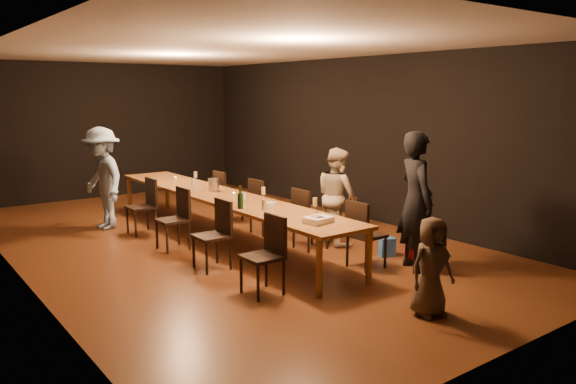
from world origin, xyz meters
TOP-DOWN VIEW (x-y plane):
  - ground at (0.00, 0.00)m, footprint 10.00×10.00m
  - room_shell at (0.00, 0.00)m, footprint 6.04×10.04m
  - table at (0.00, 0.00)m, footprint 0.90×6.00m
  - chair_right_0 at (0.85, -2.40)m, footprint 0.42×0.42m
  - chair_right_1 at (0.85, -1.20)m, footprint 0.42×0.42m
  - chair_right_2 at (0.85, 0.00)m, footprint 0.42×0.42m
  - chair_right_3 at (0.85, 1.20)m, footprint 0.42×0.42m
  - chair_left_0 at (-0.85, -2.40)m, footprint 0.42×0.42m
  - chair_left_1 at (-0.85, -1.20)m, footprint 0.42×0.42m
  - chair_left_2 at (-0.85, 0.00)m, footprint 0.42×0.42m
  - chair_left_3 at (-0.85, 1.20)m, footprint 0.42×0.42m
  - woman_birthday at (1.32, -2.83)m, footprint 0.67×0.79m
  - woman_tan at (1.38, -1.21)m, footprint 0.70×0.83m
  - man_blue at (-1.22, 1.94)m, footprint 0.73×1.18m
  - child at (0.22, -4.00)m, footprint 0.58×0.43m
  - gift_bag_red at (1.49, -2.67)m, footprint 0.24×0.19m
  - gift_bag_blue at (1.47, -2.20)m, footprint 0.26×0.22m
  - birthday_cake at (-0.02, -2.43)m, footprint 0.36×0.31m
  - plate_stack at (-0.06, -1.41)m, footprint 0.22×0.22m
  - champagne_bottle at (-0.33, -1.11)m, footprint 0.08×0.08m
  - ice_bucket at (0.09, 0.40)m, footprint 0.21×0.21m
  - wineglass_0 at (-0.31, -1.65)m, footprint 0.06×0.06m
  - wineglass_1 at (0.32, -1.95)m, footprint 0.06×0.06m
  - wineglass_2 at (-0.23, -1.02)m, footprint 0.06×0.06m
  - wineglass_3 at (0.25, -0.81)m, footprint 0.06×0.06m
  - wineglass_4 at (-0.22, 0.55)m, footprint 0.06×0.06m
  - wineglass_5 at (0.23, 1.29)m, footprint 0.06×0.06m
  - tealight_near at (0.15, -2.23)m, footprint 0.05×0.05m
  - tealight_mid at (0.15, -0.14)m, footprint 0.05×0.05m
  - tealight_far at (0.15, 1.96)m, footprint 0.05×0.05m

SIDE VIEW (x-z plane):
  - ground at x=0.00m, z-range 0.00..0.00m
  - gift_bag_red at x=1.49m, z-range 0.00..0.25m
  - gift_bag_blue at x=1.47m, z-range 0.00..0.27m
  - chair_right_0 at x=0.85m, z-range 0.00..0.93m
  - chair_right_1 at x=0.85m, z-range 0.00..0.93m
  - chair_right_2 at x=0.85m, z-range 0.00..0.93m
  - chair_right_3 at x=0.85m, z-range 0.00..0.93m
  - chair_left_0 at x=-0.85m, z-range 0.00..0.93m
  - chair_left_1 at x=-0.85m, z-range 0.00..0.93m
  - chair_left_2 at x=-0.85m, z-range 0.00..0.93m
  - chair_left_3 at x=-0.85m, z-range 0.00..0.93m
  - child at x=0.22m, z-range 0.00..1.07m
  - table at x=0.00m, z-range 0.33..1.08m
  - woman_tan at x=1.38m, z-range 0.00..1.51m
  - tealight_near at x=0.15m, z-range 0.75..0.78m
  - tealight_mid at x=0.15m, z-range 0.75..0.78m
  - tealight_far at x=0.15m, z-range 0.75..0.78m
  - birthday_cake at x=-0.02m, z-range 0.75..0.83m
  - plate_stack at x=-0.06m, z-range 0.75..0.85m
  - ice_bucket at x=0.09m, z-range 0.75..0.95m
  - wineglass_0 at x=-0.31m, z-range 0.75..0.96m
  - wineglass_1 at x=0.32m, z-range 0.75..0.96m
  - wineglass_2 at x=-0.23m, z-range 0.75..0.96m
  - wineglass_3 at x=0.25m, z-range 0.75..0.96m
  - wineglass_4 at x=-0.22m, z-range 0.75..0.96m
  - wineglass_5 at x=0.23m, z-range 0.75..0.96m
  - man_blue at x=-1.22m, z-range 0.00..1.77m
  - champagne_bottle at x=-0.33m, z-range 0.75..1.07m
  - woman_birthday at x=1.32m, z-range 0.00..1.86m
  - room_shell at x=0.00m, z-range 0.57..3.59m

